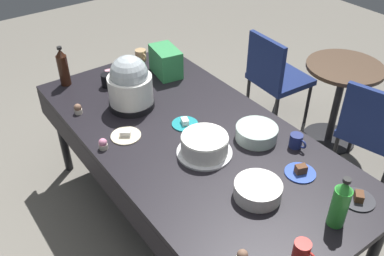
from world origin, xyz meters
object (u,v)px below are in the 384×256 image
cupcake_mint (103,144)px  coffee_mug_red (302,252)px  glass_salad_bowl (257,133)px  dessert_plate_cream (126,135)px  soda_carton (166,61)px  dessert_plate_teal (185,123)px  dessert_plate_charcoal (358,199)px  potluck_table (192,143)px  dessert_plate_cobalt (300,172)px  coffee_mug_navy (296,141)px  round_cafe_table (340,90)px  maroon_chair_right (374,128)px  coffee_mug_black (108,80)px  soda_bottle_cola (63,67)px  coffee_mug_tan (141,55)px  ceramic_snack_bowl (258,190)px  maroon_chair_left (275,74)px  frosted_layer_cake (205,145)px  slow_cooker (130,84)px  cupcake_lemon (78,109)px  soda_bottle_lime_soda (340,203)px

cupcake_mint → coffee_mug_red: coffee_mug_red is taller
glass_salad_bowl → dessert_plate_cream: 0.76m
glass_salad_bowl → soda_carton: 0.96m
dessert_plate_teal → dessert_plate_charcoal: dessert_plate_charcoal is taller
potluck_table → dessert_plate_cobalt: bearing=23.2°
dessert_plate_charcoal → coffee_mug_navy: bearing=171.7°
potluck_table → round_cafe_table: potluck_table is taller
dessert_plate_charcoal → maroon_chair_right: size_ratio=0.19×
glass_salad_bowl → coffee_mug_black: 1.13m
soda_bottle_cola → coffee_mug_tan: 0.62m
coffee_mug_black → maroon_chair_right: (1.22, 1.43, -0.30)m
ceramic_snack_bowl → cupcake_mint: size_ratio=3.52×
maroon_chair_left → dessert_plate_cream: bearing=-78.2°
dessert_plate_cobalt → maroon_chair_right: (-0.19, 1.03, -0.27)m
potluck_table → maroon_chair_left: size_ratio=2.59×
potluck_table → ceramic_snack_bowl: size_ratio=9.25×
coffee_mug_tan → coffee_mug_navy: bearing=6.4°
frosted_layer_cake → potluck_table: bearing=166.0°
glass_salad_bowl → dessert_plate_charcoal: bearing=5.2°
coffee_mug_tan → round_cafe_table: (0.96, 1.26, -0.29)m
slow_cooker → coffee_mug_red: slow_cooker is taller
coffee_mug_tan → maroon_chair_right: bearing=36.0°
glass_salad_bowl → cupcake_mint: size_ratio=3.62×
coffee_mug_black → round_cafe_table: coffee_mug_black is taller
glass_salad_bowl → cupcake_lemon: bearing=-139.6°
cupcake_lemon → coffee_mug_navy: 1.35m
dessert_plate_teal → soda_bottle_cola: 0.98m
coffee_mug_red → round_cafe_table: size_ratio=0.16×
dessert_plate_charcoal → soda_bottle_lime_soda: bearing=-83.1°
soda_bottle_lime_soda → coffee_mug_navy: bearing=151.0°
cupcake_lemon → coffee_mug_black: 0.37m
coffee_mug_navy → coffee_mug_tan: size_ratio=0.90×
dessert_plate_cream → cupcake_lemon: 0.41m
maroon_chair_right → cupcake_mint: bearing=-109.0°
coffee_mug_black → maroon_chair_left: 1.48m
coffee_mug_red → maroon_chair_left: maroon_chair_left is taller
frosted_layer_cake → maroon_chair_left: bearing=118.9°
glass_salad_bowl → round_cafe_table: 1.30m
glass_salad_bowl → cupcake_mint: glass_salad_bowl is taller
dessert_plate_charcoal → cupcake_lemon: (-1.52, -0.79, 0.02)m
slow_cooker → maroon_chair_right: size_ratio=0.42×
soda_carton → ceramic_snack_bowl: bearing=-4.3°
dessert_plate_cream → coffee_mug_navy: bearing=48.3°
maroon_chair_left → maroon_chair_right: (0.97, 0.00, 0.00)m
frosted_layer_cake → cupcake_mint: (-0.37, -0.44, -0.03)m
dessert_plate_charcoal → coffee_mug_red: bearing=-81.9°
coffee_mug_navy → cupcake_mint: bearing=-125.2°
cupcake_mint → coffee_mug_red: 1.22m
coffee_mug_tan → soda_carton: (0.30, 0.04, 0.06)m
dessert_plate_cream → maroon_chair_right: (0.64, 1.61, -0.27)m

